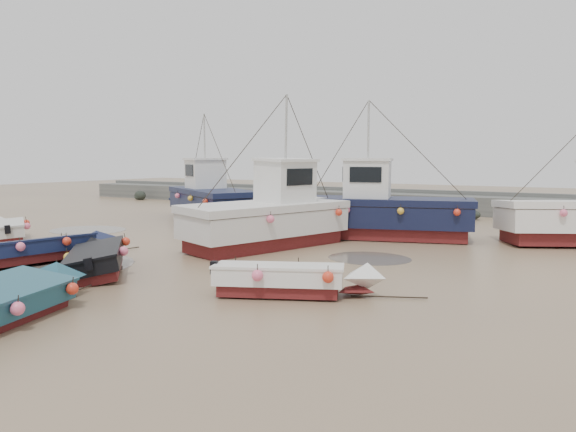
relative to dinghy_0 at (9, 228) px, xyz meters
name	(u,v)px	position (x,y,z in m)	size (l,w,h in m)	color
ground	(194,262)	(10.74, 0.18, -0.55)	(120.00, 120.00, 0.00)	#947B5A
seawall	(409,202)	(10.79, 22.17, 0.08)	(60.00, 4.92, 1.50)	slate
puddle_a	(53,265)	(6.95, -2.77, -0.55)	(5.49, 5.49, 0.01)	#61594E
puddle_b	(369,258)	(15.70, 4.18, -0.55)	(3.10, 3.10, 0.01)	#61594E
puddle_c	(88,230)	(0.26, 4.07, -0.55)	(4.00, 4.00, 0.01)	#61594E
puddle_d	(380,232)	(13.30, 11.04, -0.55)	(5.24, 5.24, 0.01)	#61594E
dinghy_0	(9,228)	(0.00, 0.00, 0.00)	(5.19, 3.64, 1.43)	maroon
dinghy_1	(43,247)	(6.07, -2.50, -0.01)	(2.76, 6.40, 1.43)	maroon
dinghy_2	(7,295)	(11.69, -7.36, 0.00)	(2.82, 5.78, 1.43)	maroon
dinghy_3	(292,276)	(16.20, -2.12, 0.00)	(5.43, 3.04, 1.43)	maroon
dinghy_4	(100,255)	(9.23, -2.65, -0.01)	(5.04, 4.94, 1.43)	maroon
cabin_boat_0	(208,198)	(2.37, 11.08, 0.75)	(10.33, 7.07, 6.22)	maroon
cabin_boat_1	(278,215)	(11.31, 4.78, 0.77)	(4.75, 10.41, 6.22)	maroon
cabin_boat_2	(375,209)	(13.84, 9.08, 0.77)	(10.46, 5.15, 6.22)	maroon
person	(263,235)	(8.89, 7.20, -0.55)	(0.58, 0.38, 1.58)	#181835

